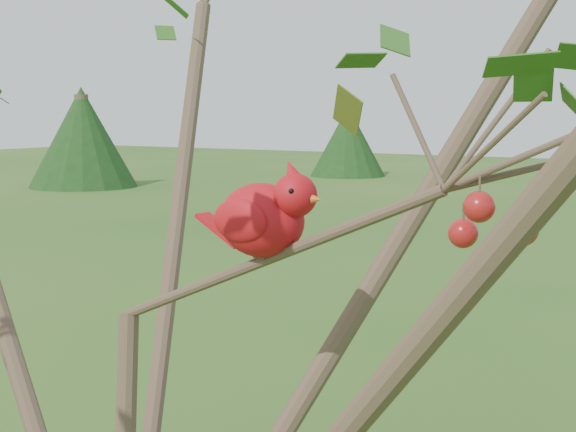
% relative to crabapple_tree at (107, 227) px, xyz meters
% --- Properties ---
extents(crabapple_tree, '(2.35, 2.05, 2.95)m').
position_rel_crabapple_tree_xyz_m(crabapple_tree, '(0.00, 0.00, 0.00)').
color(crabapple_tree, '#473126').
rests_on(crabapple_tree, ground).
extents(cardinal, '(0.23, 0.12, 0.16)m').
position_rel_crabapple_tree_xyz_m(cardinal, '(0.23, 0.10, 0.02)').
color(cardinal, red).
rests_on(cardinal, ground).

